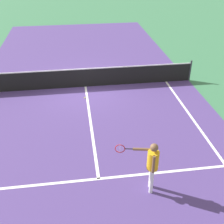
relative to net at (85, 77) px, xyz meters
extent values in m
plane|color=#38724C|center=(0.00, 0.00, -0.49)|extent=(60.00, 60.00, 0.00)
cube|color=#4C387A|center=(0.00, 0.00, -0.49)|extent=(10.62, 24.40, 0.00)
cube|color=white|center=(4.11, -5.95, -0.49)|extent=(0.10, 11.89, 0.01)
cube|color=white|center=(0.00, -6.40, -0.49)|extent=(8.22, 0.10, 0.01)
cube|color=white|center=(0.00, -3.20, -0.49)|extent=(0.10, 6.40, 0.01)
cylinder|color=#33383D|center=(5.32, 0.00, 0.04)|extent=(0.09, 0.09, 1.07)
cube|color=black|center=(0.00, 0.00, -0.04)|extent=(10.64, 0.02, 0.91)
cube|color=white|center=(0.00, 0.00, 0.44)|extent=(10.64, 0.03, 0.05)
cylinder|color=white|center=(1.42, -7.13, -0.09)|extent=(0.11, 0.11, 0.81)
cylinder|color=white|center=(1.46, -6.92, -0.09)|extent=(0.11, 0.11, 0.81)
cylinder|color=gold|center=(1.44, -7.02, 0.60)|extent=(0.32, 0.32, 0.57)
sphere|color=brown|center=(1.44, -7.02, 1.04)|extent=(0.22, 0.22, 0.22)
cylinder|color=brown|center=(1.41, -7.19, 0.61)|extent=(0.08, 0.08, 0.55)
cylinder|color=brown|center=(1.20, -6.81, 0.83)|extent=(0.56, 0.18, 0.08)
cylinder|color=black|center=(0.82, -6.74, 0.83)|extent=(0.22, 0.07, 0.03)
torus|color=red|center=(0.59, -6.69, 0.83)|extent=(0.28, 0.07, 0.28)
cylinder|color=silver|center=(0.59, -6.69, 0.83)|extent=(0.05, 0.25, 0.25)
sphere|color=#CCE033|center=(-0.10, -1.22, -0.46)|extent=(0.07, 0.07, 0.07)
camera|label=1|loc=(-0.49, -12.72, 5.71)|focal=45.67mm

